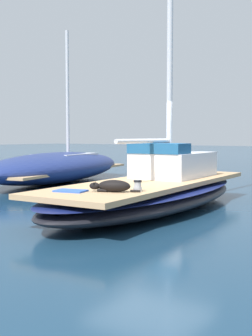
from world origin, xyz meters
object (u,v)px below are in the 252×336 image
at_px(deck_winch, 138,186).
at_px(deck_towel, 71,191).
at_px(sailboat_main, 151,195).
at_px(moored_boat_port_side, 57,167).
at_px(dog_black, 112,186).

xyz_separation_m(deck_winch, deck_towel, (-1.00, -0.71, -0.08)).
xyz_separation_m(sailboat_main, moored_boat_port_side, (-5.89, 3.13, 0.23)).
bearing_deg(sailboat_main, moored_boat_port_side, 152.04).
relative_size(deck_winch, deck_towel, 0.38).
xyz_separation_m(dog_black, deck_towel, (-0.65, -0.40, -0.09)).
xyz_separation_m(sailboat_main, deck_towel, (-0.19, -2.50, 0.34)).
height_order(sailboat_main, deck_towel, deck_towel).
bearing_deg(sailboat_main, deck_winch, -65.82).
xyz_separation_m(dog_black, deck_winch, (0.35, 0.31, -0.01)).
relative_size(deck_towel, moored_boat_port_side, 0.07).
bearing_deg(deck_winch, moored_boat_port_side, 143.72).
bearing_deg(moored_boat_port_side, deck_towel, -44.62).
height_order(dog_black, deck_winch, dog_black).
relative_size(sailboat_main, deck_winch, 34.98).
bearing_deg(deck_winch, sailboat_main, 114.18).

